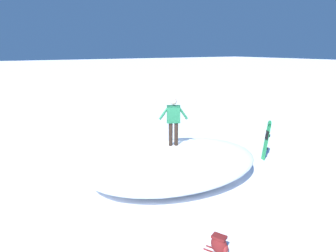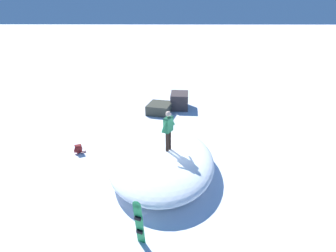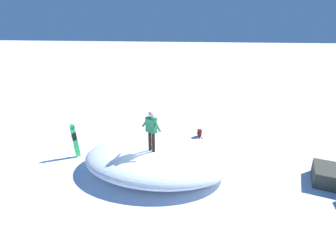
# 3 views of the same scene
# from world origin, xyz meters

# --- Properties ---
(ground) EXTENTS (240.00, 240.00, 0.00)m
(ground) POSITION_xyz_m (0.00, 0.00, 0.00)
(ground) COLOR white
(snow_mound) EXTENTS (4.51, 6.44, 1.09)m
(snow_mound) POSITION_xyz_m (-0.20, -0.03, 0.54)
(snow_mound) COLOR white
(snow_mound) RESTS_ON ground
(snowboarder_standing) EXTENTS (0.57, 0.96, 1.73)m
(snowboarder_standing) POSITION_xyz_m (0.10, -0.17, 2.09)
(snowboarder_standing) COLOR black
(snowboarder_standing) RESTS_ON snow_mound
(snowboard_primary_upright) EXTENTS (0.32, 0.30, 1.67)m
(snowboard_primary_upright) POSITION_xyz_m (-0.72, -4.23, 0.86)
(snowboard_primary_upright) COLOR #1E8C47
(snowboard_primary_upright) RESTS_ON ground
(backpack_near) EXTENTS (0.59, 0.41, 0.45)m
(backpack_near) POSITION_xyz_m (-4.33, 1.50, 0.23)
(backpack_near) COLOR maroon
(backpack_near) RESTS_ON ground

